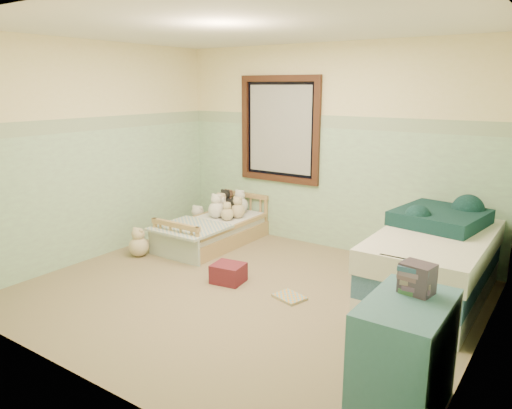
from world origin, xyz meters
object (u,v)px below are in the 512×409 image
Objects in this scene: plush_floor_tan at (139,247)px; dresser at (404,357)px; floor_book at (289,297)px; toddler_bed_frame at (214,237)px; plush_floor_cream at (198,224)px; red_pillow at (228,273)px; twin_bed_frame at (432,287)px.

plush_floor_tan is 0.32× the size of dresser.
dresser is 2.60× the size of floor_book.
plush_floor_cream is at bearing 153.43° from toddler_bed_frame.
red_pillow is at bearing 154.52° from dresser.
floor_book is (-1.12, -0.80, -0.10)m from twin_bed_frame.
twin_bed_frame is at bearing 99.46° from dresser.
red_pillow is (-2.16, 1.03, -0.27)m from dresser.
plush_floor_cream is at bearing 148.64° from dresser.
plush_floor_cream reaches higher than toddler_bed_frame.
plush_floor_tan is 3.70m from dresser.
toddler_bed_frame is at bearing 63.35° from plush_floor_tan.
plush_floor_cream reaches higher than floor_book.
floor_book is at bearing -27.90° from plush_floor_cream.
floor_book is at bearing 143.86° from dresser.
twin_bed_frame is 1.88m from dresser.
floor_book is (2.11, -0.01, -0.11)m from plush_floor_tan.
toddler_bed_frame is 5.59× the size of plush_floor_cream.
plush_floor_cream is at bearing 92.43° from plush_floor_tan.
dresser reaches higher than twin_bed_frame.
plush_floor_cream is (-0.49, 0.25, 0.04)m from toddler_bed_frame.
plush_floor_cream is 0.91× the size of floor_book.
twin_bed_frame is (3.28, -0.34, -0.02)m from plush_floor_cream.
red_pillow is (1.42, -1.15, -0.03)m from plush_floor_cream.
floor_book is (0.73, 0.01, -0.09)m from red_pillow.
twin_bed_frame is at bearing 23.63° from red_pillow.
floor_book is (-1.43, 1.04, -0.36)m from dresser.
plush_floor_cream is at bearing 168.58° from floor_book.
dresser reaches higher than toddler_bed_frame.
red_pillow reaches higher than floor_book.
plush_floor_tan reaches higher than floor_book.
dresser reaches higher than floor_book.
plush_floor_tan reaches higher than toddler_bed_frame.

